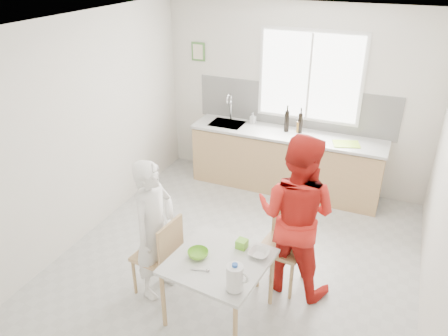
% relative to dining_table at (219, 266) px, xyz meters
% --- Properties ---
extents(ground, '(4.50, 4.50, 0.00)m').
position_rel_dining_table_xyz_m(ground, '(-0.14, 0.82, -0.61)').
color(ground, '#B7B7B2').
rests_on(ground, ground).
extents(room_shell, '(4.50, 4.50, 4.50)m').
position_rel_dining_table_xyz_m(room_shell, '(-0.14, 0.82, 1.03)').
color(room_shell, silver).
rests_on(room_shell, ground).
extents(window, '(1.50, 0.06, 1.30)m').
position_rel_dining_table_xyz_m(window, '(0.06, 3.04, 1.09)').
color(window, white).
rests_on(window, room_shell).
extents(backsplash, '(3.00, 0.02, 0.65)m').
position_rel_dining_table_xyz_m(backsplash, '(-0.14, 3.06, 0.61)').
color(backsplash, white).
rests_on(backsplash, room_shell).
extents(picture_frame, '(0.22, 0.03, 0.28)m').
position_rel_dining_table_xyz_m(picture_frame, '(-1.69, 3.05, 1.29)').
color(picture_frame, '#4A7E39').
rests_on(picture_frame, room_shell).
extents(kitchen_counter, '(2.84, 0.64, 1.37)m').
position_rel_dining_table_xyz_m(kitchen_counter, '(-0.14, 2.77, -0.19)').
color(kitchen_counter, tan).
rests_on(kitchen_counter, ground).
extents(dining_table, '(0.98, 0.98, 0.68)m').
position_rel_dining_table_xyz_m(dining_table, '(0.00, 0.00, 0.00)').
color(dining_table, silver).
rests_on(dining_table, ground).
extents(chair_left, '(0.46, 0.46, 0.91)m').
position_rel_dining_table_xyz_m(chair_left, '(-0.68, 0.07, -0.11)').
color(chair_left, tan).
rests_on(chair_left, ground).
extents(chair_far, '(0.49, 0.49, 0.96)m').
position_rel_dining_table_xyz_m(chair_far, '(0.44, 0.78, -0.08)').
color(chair_far, tan).
rests_on(chair_far, ground).
extents(person_white, '(0.43, 0.60, 1.54)m').
position_rel_dining_table_xyz_m(person_white, '(-0.75, 0.08, 0.16)').
color(person_white, white).
rests_on(person_white, ground).
extents(person_red, '(0.93, 0.76, 1.78)m').
position_rel_dining_table_xyz_m(person_red, '(0.54, 0.73, 0.28)').
color(person_red, red).
rests_on(person_red, ground).
extents(bowl_green, '(0.22, 0.22, 0.06)m').
position_rel_dining_table_xyz_m(bowl_green, '(-0.20, -0.03, 0.10)').
color(bowl_green, '#74C42D').
rests_on(bowl_green, dining_table).
extents(bowl_white, '(0.22, 0.22, 0.05)m').
position_rel_dining_table_xyz_m(bowl_white, '(0.33, 0.22, 0.09)').
color(bowl_white, silver).
rests_on(bowl_white, dining_table).
extents(milk_jug, '(0.21, 0.15, 0.26)m').
position_rel_dining_table_xyz_m(milk_jug, '(0.29, -0.31, 0.21)').
color(milk_jug, white).
rests_on(milk_jug, dining_table).
extents(green_box, '(0.11, 0.11, 0.09)m').
position_rel_dining_table_xyz_m(green_box, '(0.13, 0.27, 0.12)').
color(green_box, '#79D431').
rests_on(green_box, dining_table).
extents(spoon, '(0.16, 0.05, 0.01)m').
position_rel_dining_table_xyz_m(spoon, '(-0.10, -0.21, 0.08)').
color(spoon, '#A5A5AA').
rests_on(spoon, dining_table).
extents(cutting_board, '(0.41, 0.34, 0.01)m').
position_rel_dining_table_xyz_m(cutting_board, '(0.72, 2.68, 0.31)').
color(cutting_board, '#A4D731').
rests_on(cutting_board, kitchen_counter).
extents(wine_bottle_a, '(0.07, 0.07, 0.32)m').
position_rel_dining_table_xyz_m(wine_bottle_a, '(-0.17, 2.82, 0.47)').
color(wine_bottle_a, black).
rests_on(wine_bottle_a, kitchen_counter).
extents(wine_bottle_b, '(0.07, 0.07, 0.30)m').
position_rel_dining_table_xyz_m(wine_bottle_b, '(0.02, 2.85, 0.46)').
color(wine_bottle_b, black).
rests_on(wine_bottle_b, kitchen_counter).
extents(jar_amber, '(0.06, 0.06, 0.16)m').
position_rel_dining_table_xyz_m(jar_amber, '(0.01, 2.84, 0.39)').
color(jar_amber, '#9A6621').
rests_on(jar_amber, kitchen_counter).
extents(soap_bottle, '(0.09, 0.09, 0.17)m').
position_rel_dining_table_xyz_m(soap_bottle, '(-0.73, 2.93, 0.39)').
color(soap_bottle, '#999999').
rests_on(soap_bottle, kitchen_counter).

